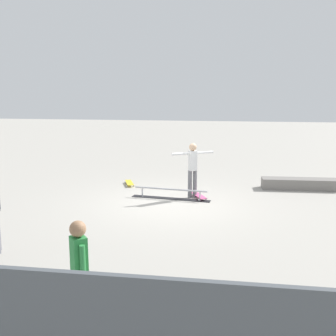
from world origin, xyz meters
The scene contains 7 objects.
ground_plane centered at (0.00, 0.00, 0.00)m, with size 60.00×60.00×0.00m, color #ADA89E.
grind_rail centered at (0.03, -0.48, 0.13)m, with size 2.32×0.53×0.31m.
skate_ledge centered at (-3.85, -2.25, 0.17)m, with size 2.39×0.53×0.34m, color gray.
skater_main centered at (-0.57, -0.73, 0.93)m, with size 1.16×0.69×1.60m.
skateboard_main centered at (-0.76, -0.69, 0.07)m, with size 0.54×0.81×0.09m.
bystander_green_shirt centered at (0.21, 6.26, 0.86)m, with size 0.27×0.31×1.52m.
loose_skateboard_yellow centered at (1.63, -2.00, 0.07)m, with size 0.47×0.82×0.09m.
Camera 1 is at (-1.62, 10.87, 3.11)m, focal length 43.98 mm.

